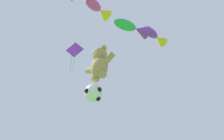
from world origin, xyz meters
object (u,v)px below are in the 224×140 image
object	(u,v)px
teddy_bear_kite	(99,63)
fish_kite_violet	(155,36)
fish_kite_emerald	(133,28)
fish_kite_magenta	(99,9)
diamond_kite	(75,51)
soccer_ball_kite	(94,93)

from	to	relation	value
teddy_bear_kite	fish_kite_violet	world-z (taller)	fish_kite_violet
fish_kite_emerald	fish_kite_magenta	world-z (taller)	fish_kite_magenta
fish_kite_violet	diamond_kite	bearing A→B (deg)	-154.33
fish_kite_violet	fish_kite_emerald	xyz separation A→B (m)	(-0.20, -2.14, -0.73)
soccer_ball_kite	fish_kite_emerald	distance (m)	4.64
fish_kite_violet	diamond_kite	distance (m)	6.23
fish_kite_violet	fish_kite_magenta	distance (m)	4.34
fish_kite_emerald	fish_kite_magenta	distance (m)	2.40
teddy_bear_kite	fish_kite_emerald	distance (m)	3.00
teddy_bear_kite	diamond_kite	world-z (taller)	diamond_kite
fish_kite_emerald	diamond_kite	bearing A→B (deg)	-174.19
diamond_kite	fish_kite_magenta	bearing A→B (deg)	-18.54
fish_kite_emerald	diamond_kite	xyz separation A→B (m)	(-5.39, -0.55, 1.28)
fish_kite_emerald	soccer_ball_kite	bearing A→B (deg)	-169.00
teddy_bear_kite	fish_kite_magenta	distance (m)	3.32
teddy_bear_kite	fish_kite_violet	xyz separation A→B (m)	(2.54, 2.72, 2.51)
fish_kite_emerald	diamond_kite	distance (m)	5.57
fish_kite_magenta	fish_kite_violet	bearing A→B (deg)	74.72
teddy_bear_kite	fish_kite_violet	distance (m)	4.49
fish_kite_emerald	fish_kite_magenta	xyz separation A→B (m)	(-0.94, -2.04, 0.85)
fish_kite_violet	fish_kite_emerald	distance (m)	2.27
fish_kite_violet	fish_kite_magenta	world-z (taller)	fish_kite_magenta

